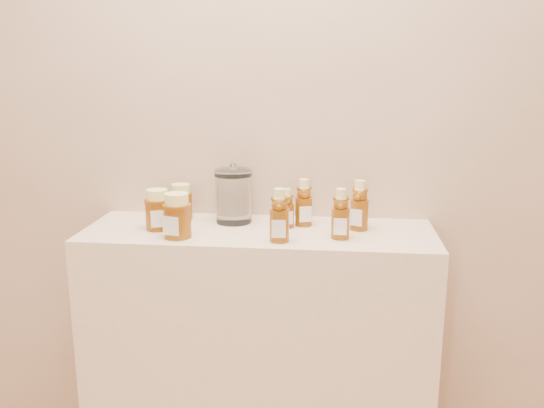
# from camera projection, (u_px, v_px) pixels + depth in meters

# --- Properties ---
(wall_back) EXTENTS (3.50, 0.02, 2.70)m
(wall_back) POSITION_uv_depth(u_px,v_px,m) (265.00, 94.00, 2.06)
(wall_back) COLOR tan
(wall_back) RESTS_ON ground
(display_table) EXTENTS (1.20, 0.40, 0.90)m
(display_table) POSITION_uv_depth(u_px,v_px,m) (259.00, 350.00, 2.08)
(display_table) COLOR beige
(display_table) RESTS_ON ground
(bear_bottle_back_left) EXTENTS (0.06, 0.06, 0.15)m
(bear_bottle_back_left) POSITION_uv_depth(u_px,v_px,m) (287.00, 205.00, 1.99)
(bear_bottle_back_left) COLOR #683308
(bear_bottle_back_left) RESTS_ON display_table
(bear_bottle_back_mid) EXTENTS (0.08, 0.08, 0.19)m
(bear_bottle_back_mid) POSITION_uv_depth(u_px,v_px,m) (304.00, 199.00, 2.01)
(bear_bottle_back_mid) COLOR #683308
(bear_bottle_back_mid) RESTS_ON display_table
(bear_bottle_back_right) EXTENTS (0.09, 0.09, 0.19)m
(bear_bottle_back_right) POSITION_uv_depth(u_px,v_px,m) (360.00, 202.00, 1.95)
(bear_bottle_back_right) COLOR #683308
(bear_bottle_back_right) RESTS_ON display_table
(bear_bottle_front_left) EXTENTS (0.07, 0.07, 0.20)m
(bear_bottle_front_left) POSITION_uv_depth(u_px,v_px,m) (279.00, 212.00, 1.82)
(bear_bottle_front_left) COLOR #683308
(bear_bottle_front_left) RESTS_ON display_table
(bear_bottle_front_right) EXTENTS (0.06, 0.06, 0.19)m
(bear_bottle_front_right) POSITION_uv_depth(u_px,v_px,m) (341.00, 211.00, 1.85)
(bear_bottle_front_right) COLOR #683308
(bear_bottle_front_right) RESTS_ON display_table
(honey_jar_left) EXTENTS (0.11, 0.11, 0.14)m
(honey_jar_left) POSITION_uv_depth(u_px,v_px,m) (158.00, 209.00, 1.96)
(honey_jar_left) COLOR #683308
(honey_jar_left) RESTS_ON display_table
(honey_jar_back) EXTENTS (0.10, 0.10, 0.13)m
(honey_jar_back) POSITION_uv_depth(u_px,v_px,m) (181.00, 201.00, 2.10)
(honey_jar_back) COLOR #683308
(honey_jar_back) RESTS_ON display_table
(honey_jar_front) EXTENTS (0.11, 0.11, 0.15)m
(honey_jar_front) POSITION_uv_depth(u_px,v_px,m) (177.00, 215.00, 1.87)
(honey_jar_front) COLOR #683308
(honey_jar_front) RESTS_ON display_table
(glass_canister) EXTENTS (0.15, 0.15, 0.21)m
(glass_canister) POSITION_uv_depth(u_px,v_px,m) (234.00, 194.00, 2.04)
(glass_canister) COLOR white
(glass_canister) RESTS_ON display_table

